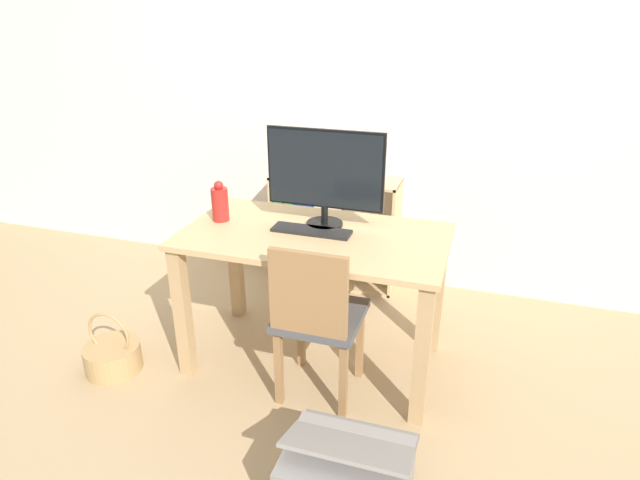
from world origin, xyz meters
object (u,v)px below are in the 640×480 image
monitor (325,173)px  basket (113,356)px  bookshelf (315,230)px  keyboard (311,231)px  vase (220,203)px  storage_box (347,480)px  chair (317,316)px

monitor → basket: 1.51m
monitor → bookshelf: 1.10m
keyboard → vase: (-0.51, 0.01, 0.09)m
vase → storage_box: (0.95, -0.91, -0.71)m
bookshelf → basket: bearing=-117.4°
bookshelf → basket: (-0.70, -1.35, -0.28)m
basket → storage_box: 1.51m
bookshelf → storage_box: bookshelf is taller
keyboard → bookshelf: bearing=107.4°
chair → basket: bearing=-165.7°
keyboard → storage_box: keyboard is taller
storage_box → vase: bearing=136.3°
monitor → keyboard: 0.30m
monitor → bookshelf: monitor is taller
basket → storage_box: size_ratio=0.73×
vase → storage_box: bearing=-43.7°
keyboard → chair: chair is taller
chair → bookshelf: (-0.41, 1.23, -0.10)m
monitor → vase: (-0.55, -0.10, -0.19)m
basket → storage_box: bearing=-18.1°
bookshelf → keyboard: bearing=-72.6°
keyboard → chair: (0.13, -0.30, -0.30)m
keyboard → chair: 0.44m
chair → keyboard: bearing=120.5°
chair → basket: size_ratio=2.44×
bookshelf → chair: bearing=-71.3°
monitor → vase: bearing=-169.6°
monitor → bookshelf: size_ratio=0.71×
storage_box → bookshelf: bearing=111.8°
chair → basket: 1.19m
chair → vase: bearing=161.6°
keyboard → bookshelf: size_ratio=0.47×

